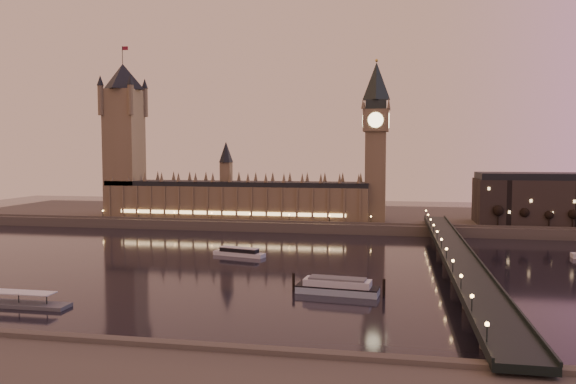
{
  "coord_description": "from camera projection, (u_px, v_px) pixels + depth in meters",
  "views": [
    {
      "loc": [
        65.95,
        -244.03,
        50.6
      ],
      "look_at": [
        12.98,
        35.0,
        30.6
      ],
      "focal_mm": 35.0,
      "sensor_mm": 36.0,
      "label": 1
    }
  ],
  "objects": [
    {
      "name": "ground",
      "position": [
        246.0,
        264.0,
        254.98
      ],
      "size": [
        700.0,
        700.0,
        0.0
      ],
      "primitive_type": "plane",
      "color": "black",
      "rests_on": "ground"
    },
    {
      "name": "far_embankment",
      "position": [
        344.0,
        218.0,
        410.9
      ],
      "size": [
        560.0,
        130.0,
        6.0
      ],
      "primitive_type": "cube",
      "color": "#423D35",
      "rests_on": "ground"
    },
    {
      "name": "palace_of_westminster",
      "position": [
        235.0,
        195.0,
        379.5
      ],
      "size": [
        180.0,
        26.62,
        52.0
      ],
      "color": "brown",
      "rests_on": "ground"
    },
    {
      "name": "victoria_tower",
      "position": [
        124.0,
        131.0,
        391.27
      ],
      "size": [
        31.68,
        31.68,
        118.0
      ],
      "color": "brown",
      "rests_on": "ground"
    },
    {
      "name": "big_ben",
      "position": [
        376.0,
        132.0,
        359.02
      ],
      "size": [
        17.68,
        17.68,
        104.0
      ],
      "color": "brown",
      "rests_on": "ground"
    },
    {
      "name": "westminster_bridge",
      "position": [
        455.0,
        259.0,
        237.55
      ],
      "size": [
        13.2,
        260.0,
        15.3
      ],
      "color": "black",
      "rests_on": "ground"
    },
    {
      "name": "bare_tree_0",
      "position": [
        499.0,
        213.0,
        336.98
      ],
      "size": [
        5.32,
        5.32,
        10.81
      ],
      "color": "black",
      "rests_on": "ground"
    },
    {
      "name": "bare_tree_1",
      "position": [
        524.0,
        214.0,
        334.3
      ],
      "size": [
        5.32,
        5.32,
        10.81
      ],
      "color": "black",
      "rests_on": "ground"
    },
    {
      "name": "bare_tree_2",
      "position": [
        550.0,
        214.0,
        331.62
      ],
      "size": [
        5.32,
        5.32,
        10.81
      ],
      "color": "black",
      "rests_on": "ground"
    },
    {
      "name": "bare_tree_3",
      "position": [
        576.0,
        215.0,
        328.95
      ],
      "size": [
        5.32,
        5.32,
        10.81
      ],
      "color": "black",
      "rests_on": "ground"
    },
    {
      "name": "cruise_boat_a",
      "position": [
        239.0,
        252.0,
        274.56
      ],
      "size": [
        27.24,
        12.09,
        4.26
      ],
      "rotation": [
        0.0,
        0.0,
        -0.25
      ],
      "color": "silver",
      "rests_on": "ground"
    },
    {
      "name": "moored_barge",
      "position": [
        337.0,
        286.0,
        201.04
      ],
      "size": [
        33.96,
        11.34,
        6.26
      ],
      "rotation": [
        0.0,
        0.0,
        -0.11
      ],
      "color": "#9BB4C6",
      "rests_on": "ground"
    },
    {
      "name": "pontoon_pier",
      "position": [
        7.0,
        302.0,
        185.66
      ],
      "size": [
        43.06,
        7.18,
        11.48
      ],
      "color": "#595B5E",
      "rests_on": "ground"
    }
  ]
}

